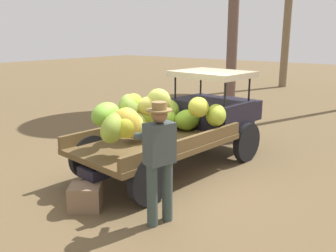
% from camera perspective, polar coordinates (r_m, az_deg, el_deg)
% --- Properties ---
extents(ground_plane, '(60.00, 60.00, 0.00)m').
position_cam_1_polar(ground_plane, '(6.90, -0.34, -7.99)').
color(ground_plane, brown).
extents(truck, '(4.57, 2.10, 1.85)m').
position_cam_1_polar(truck, '(7.22, 1.95, 0.89)').
color(truck, black).
rests_on(truck, ground).
extents(farmer, '(0.54, 0.50, 1.74)m').
position_cam_1_polar(farmer, '(4.96, -1.36, -4.70)').
color(farmer, '#394945').
rests_on(farmer, ground).
extents(wooden_crate, '(0.62, 0.63, 0.38)m').
position_cam_1_polar(wooden_crate, '(5.79, -12.81, -10.80)').
color(wooden_crate, '#7F644A').
rests_on(wooden_crate, ground).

